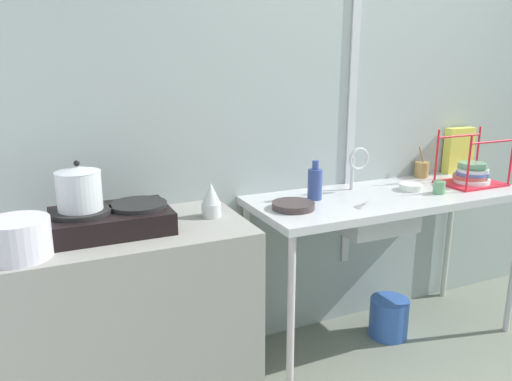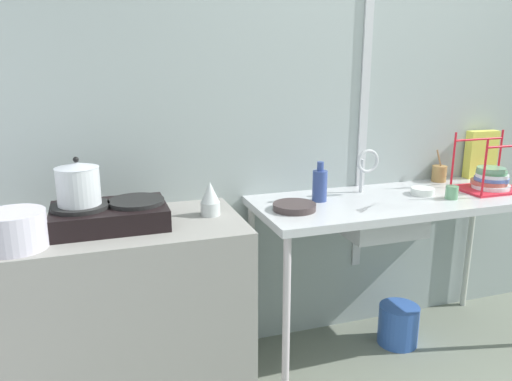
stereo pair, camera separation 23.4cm
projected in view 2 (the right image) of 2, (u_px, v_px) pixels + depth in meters
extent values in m
cube|color=#98A4A3|center=(379.00, 112.00, 2.85)|extent=(4.97, 0.10, 2.58)
cube|color=silver|center=(365.00, 90.00, 2.72)|extent=(0.05, 0.01, 2.07)
cube|color=gray|center=(125.00, 315.00, 2.29)|extent=(1.10, 0.59, 0.88)
cube|color=silver|center=(399.00, 201.00, 2.63)|extent=(1.56, 0.59, 0.04)
cylinder|color=beige|center=(286.00, 321.00, 2.27)|extent=(0.04, 0.04, 0.84)
cylinder|color=beige|center=(252.00, 277.00, 2.74)|extent=(0.04, 0.04, 0.84)
cylinder|color=beige|center=(469.00, 246.00, 3.20)|extent=(0.04, 0.04, 0.84)
cube|color=black|center=(110.00, 216.00, 2.15)|extent=(0.49, 0.33, 0.09)
cylinder|color=black|center=(80.00, 206.00, 2.10)|extent=(0.24, 0.24, 0.02)
cylinder|color=black|center=(136.00, 201.00, 2.17)|extent=(0.24, 0.24, 0.02)
cylinder|color=silver|center=(78.00, 186.00, 2.08)|extent=(0.18, 0.18, 0.16)
cone|color=silver|center=(76.00, 165.00, 2.06)|extent=(0.18, 0.18, 0.02)
sphere|color=black|center=(76.00, 160.00, 2.05)|extent=(0.02, 0.02, 0.02)
cylinder|color=silver|center=(15.00, 230.00, 1.89)|extent=(0.23, 0.23, 0.15)
cylinder|color=silver|center=(210.00, 208.00, 2.31)|extent=(0.09, 0.09, 0.06)
cone|color=silver|center=(210.00, 192.00, 2.29)|extent=(0.09, 0.09, 0.10)
cube|color=silver|center=(379.00, 217.00, 2.58)|extent=(0.41, 0.32, 0.17)
cylinder|color=silver|center=(362.00, 176.00, 2.70)|extent=(0.02, 0.02, 0.18)
torus|color=silver|center=(368.00, 161.00, 2.63)|extent=(0.13, 0.02, 0.13)
cylinder|color=#3C3131|center=(294.00, 207.00, 2.40)|extent=(0.21, 0.21, 0.03)
cylinder|color=red|center=(485.00, 169.00, 2.57)|extent=(0.01, 0.01, 0.32)
cylinder|color=red|center=(453.00, 160.00, 2.79)|extent=(0.01, 0.01, 0.32)
cylinder|color=red|center=(500.00, 157.00, 2.89)|extent=(0.01, 0.01, 0.32)
cylinder|color=red|center=(512.00, 146.00, 2.59)|extent=(0.33, 0.01, 0.01)
cylinder|color=red|center=(479.00, 139.00, 2.81)|extent=(0.33, 0.01, 0.01)
cube|color=red|center=(489.00, 189.00, 2.77)|extent=(0.35, 0.26, 0.01)
cylinder|color=white|center=(491.00, 186.00, 2.76)|extent=(0.20, 0.20, 0.02)
cylinder|color=#B55349|center=(489.00, 182.00, 2.76)|extent=(0.19, 0.19, 0.02)
cylinder|color=#546BB3|center=(491.00, 179.00, 2.76)|extent=(0.18, 0.18, 0.02)
cylinder|color=white|center=(492.00, 176.00, 2.75)|extent=(0.17, 0.17, 0.02)
cylinder|color=#5C986D|center=(492.00, 172.00, 2.75)|extent=(0.16, 0.16, 0.02)
cylinder|color=#659B78|center=(491.00, 170.00, 2.73)|extent=(0.15, 0.15, 0.02)
cylinder|color=#629B6E|center=(452.00, 192.00, 2.59)|extent=(0.06, 0.06, 0.07)
cylinder|color=white|center=(423.00, 191.00, 2.67)|extent=(0.13, 0.13, 0.04)
cylinder|color=#304483|center=(320.00, 186.00, 2.53)|extent=(0.08, 0.08, 0.16)
cylinder|color=#304483|center=(320.00, 166.00, 2.51)|extent=(0.03, 0.03, 0.05)
cube|color=#DBDB4F|center=(481.00, 154.00, 3.03)|extent=(0.20, 0.08, 0.29)
cylinder|color=#A17A44|center=(439.00, 174.00, 2.95)|extent=(0.08, 0.08, 0.09)
cylinder|color=olive|center=(440.00, 163.00, 2.94)|extent=(0.05, 0.05, 0.16)
cylinder|color=#3159AF|center=(398.00, 325.00, 2.83)|extent=(0.23, 0.23, 0.23)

